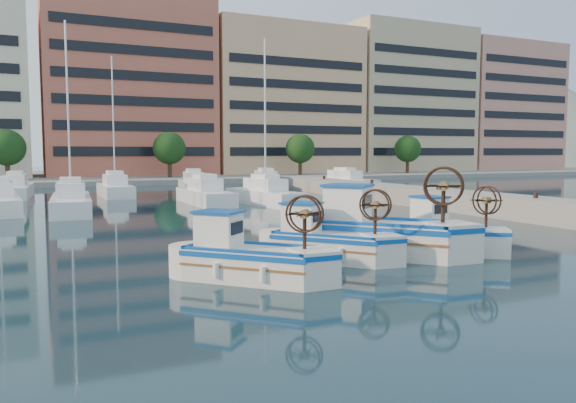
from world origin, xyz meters
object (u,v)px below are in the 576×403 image
object	(u,v)px
fishing_boat_b	(326,240)
fishing_boat_c	(379,231)
fishing_boat_d	(448,231)
fishing_boat_a	(248,256)

from	to	relation	value
fishing_boat_b	fishing_boat_c	xyz separation A→B (m)	(2.15, 0.01, 0.20)
fishing_boat_b	fishing_boat_d	distance (m)	5.34
fishing_boat_d	fishing_boat_b	bearing A→B (deg)	172.00
fishing_boat_a	fishing_boat_d	bearing A→B (deg)	-32.21
fishing_boat_c	fishing_boat_d	distance (m)	3.20
fishing_boat_a	fishing_boat_b	distance (m)	3.86
fishing_boat_a	fishing_boat_d	distance (m)	8.99
fishing_boat_a	fishing_boat_b	world-z (taller)	fishing_boat_a
fishing_boat_b	fishing_boat_c	size ratio (longest dim) A/B	0.78
fishing_boat_a	fishing_boat_c	world-z (taller)	fishing_boat_c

